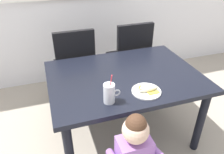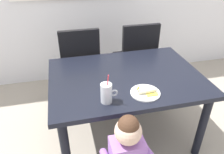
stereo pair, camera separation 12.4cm
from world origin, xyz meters
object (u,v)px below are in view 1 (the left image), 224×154
Objects in this scene: toddler_standing at (134,153)px; peeled_banana at (148,89)px; dining_chair_right at (130,55)px; milk_cup at (109,94)px; dining_table at (124,83)px; dining_chair_left at (75,63)px; snack_plate at (146,91)px.

peeled_banana is (0.26, 0.36, 0.21)m from toddler_standing.
dining_chair_right is 1.15× the size of toddler_standing.
milk_cup reaches higher than toddler_standing.
milk_cup is at bearing -176.97° from peeled_banana.
dining_table is at bearing 74.42° from toddler_standing.
snack_plate is (0.41, -0.97, 0.17)m from dining_chair_left.
toddler_standing is 4.87× the size of peeled_banana.
milk_cup is (-0.06, 0.35, 0.24)m from toddler_standing.
dining_chair_right is at bearing -179.13° from dining_chair_left.
toddler_standing is 3.37× the size of milk_cup.
dining_chair_right is at bearing 75.19° from peeled_banana.
milk_cup is (-0.58, -1.00, 0.23)m from dining_chair_right.
dining_chair_right reaches higher than snack_plate.
dining_chair_left and dining_chair_right have the same top height.
dining_table is 7.72× the size of peeled_banana.
peeled_banana is at bearing 113.12° from dining_chair_left.
peeled_banana is (0.42, -0.98, 0.19)m from dining_chair_left.
peeled_banana is (0.32, 0.02, -0.04)m from milk_cup.
dining_table is 0.32m from snack_plate.
dining_chair_right reaches higher than peeled_banana.
milk_cup is at bearing 99.52° from toddler_standing.
dining_chair_right is 1.03m from snack_plate.
toddler_standing reaches higher than dining_table.
dining_chair_left reaches higher than dining_table.
toddler_standing is (0.15, -1.34, -0.02)m from dining_chair_left.
dining_chair_right is 3.86× the size of milk_cup.
snack_plate is (0.25, 0.38, 0.18)m from toddler_standing.
toddler_standing is 3.64× the size of snack_plate.
dining_table is 0.76m from dining_chair_right.
dining_chair_left is 1.35m from toddler_standing.
toddler_standing is at bearing -124.09° from snack_plate.
dining_table is 0.71m from toddler_standing.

